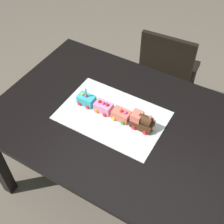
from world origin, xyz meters
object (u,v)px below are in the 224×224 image
cake_car_hopper_turquoise (86,100)px  birthday_candle (86,91)px  dining_table (116,129)px  cake_car_flatbed_coral (121,115)px  chair (168,72)px  cake_car_gondola_bubblegum (103,107)px  cake_locomotive (142,122)px

cake_car_hopper_turquoise → birthday_candle: (-0.00, 0.00, 0.07)m
cake_car_hopper_turquoise → birthday_candle: size_ratio=1.82×
dining_table → cake_car_flatbed_coral: 0.14m
dining_table → birthday_candle: (0.20, -0.01, 0.21)m
dining_table → birthday_candle: birthday_candle is taller
chair → cake_car_hopper_turquoise: chair is taller
cake_car_gondola_bubblegum → cake_car_hopper_turquoise: same height
chair → cake_car_flatbed_coral: 0.88m
cake_car_gondola_bubblegum → birthday_candle: size_ratio=1.82×
cake_locomotive → cake_car_hopper_turquoise: bearing=-0.0°
chair → birthday_candle: birthday_candle is taller
dining_table → birthday_candle: bearing=-1.6°
dining_table → cake_car_flatbed_coral: size_ratio=14.00×
cake_locomotive → cake_car_flatbed_coral: size_ratio=1.40×
dining_table → chair: (-0.00, -0.83, -0.16)m
dining_table → cake_car_hopper_turquoise: bearing=-1.6°
dining_table → cake_car_gondola_bubblegum: (0.09, -0.01, 0.14)m
cake_car_flatbed_coral → cake_car_hopper_turquoise: (0.24, 0.00, 0.00)m
chair → cake_car_hopper_turquoise: size_ratio=8.60×
chair → cake_car_flatbed_coral: size_ratio=8.60×
dining_table → cake_car_gondola_bubblegum: size_ratio=14.00×
birthday_candle → cake_car_gondola_bubblegum: bearing=-180.0°
dining_table → cake_car_hopper_turquoise: 0.25m
cake_car_flatbed_coral → cake_car_gondola_bubblegum: bearing=-0.0°
cake_locomotive → cake_car_gondola_bubblegum: (0.25, -0.00, -0.02)m
chair → cake_car_gondola_bubblegum: size_ratio=8.60×
cake_car_flatbed_coral → dining_table: bearing=9.9°
cake_locomotive → birthday_candle: 0.37m
cake_car_flatbed_coral → birthday_candle: size_ratio=1.82×
chair → birthday_candle: bearing=72.2°
cake_car_hopper_turquoise → birthday_candle: birthday_candle is taller
cake_car_flatbed_coral → cake_car_hopper_turquoise: 0.24m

